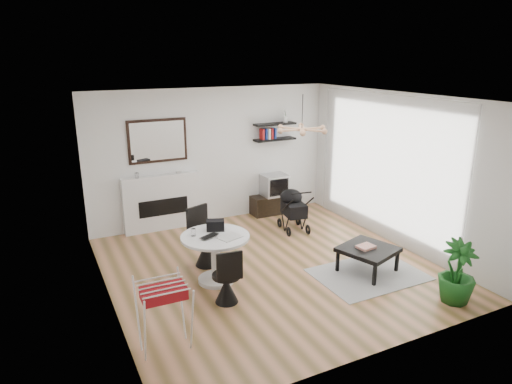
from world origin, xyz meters
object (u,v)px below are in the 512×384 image
fireplace (162,196)px  dining_table (216,251)px  crt_tv (274,185)px  potted_plant (457,272)px  drying_rack (164,315)px  stroller (293,211)px  coffee_table (368,250)px  tv_console (275,204)px

fireplace → dining_table: fireplace is taller
crt_tv → potted_plant: size_ratio=0.58×
dining_table → drying_rack: (-1.14, -1.29, -0.04)m
stroller → coffee_table: bearing=-77.6°
drying_rack → tv_console: bearing=47.8°
fireplace → stroller: size_ratio=2.44×
potted_plant → tv_console: bearing=95.7°
crt_tv → dining_table: size_ratio=0.51×
dining_table → drying_rack: size_ratio=1.20×
coffee_table → potted_plant: (0.49, -1.26, 0.08)m
dining_table → coffee_table: 2.38m
fireplace → crt_tv: (2.40, -0.13, -0.05)m
fireplace → dining_table: size_ratio=2.12×
tv_console → stroller: stroller is taller
stroller → coffee_table: 2.10m
coffee_table → potted_plant: bearing=-68.6°
fireplace → coffee_table: size_ratio=2.21×
tv_console → dining_table: dining_table is taller
crt_tv → fireplace: bearing=177.0°
crt_tv → drying_rack: (-3.42, -3.64, -0.19)m
drying_rack → fireplace: bearing=76.2°
drying_rack → stroller: size_ratio=0.96×
dining_table → drying_rack: bearing=-131.4°
dining_table → potted_plant: potted_plant is taller
tv_console → crt_tv: 0.43m
dining_table → coffee_table: dining_table is taller
dining_table → drying_rack: drying_rack is taller
tv_console → potted_plant: (0.43, -4.37, 0.24)m
tv_console → potted_plant: 4.40m
drying_rack → coffee_table: bearing=10.2°
fireplace → stroller: 2.56m
tv_console → stroller: 1.05m
dining_table → fireplace: bearing=93.0°
drying_rack → dining_table: bearing=49.8°
tv_console → coffee_table: coffee_table is taller
dining_table → potted_plant: bearing=-36.3°
crt_tv → stroller: (-0.13, -1.01, -0.25)m
drying_rack → potted_plant: bearing=-9.3°
tv_console → drying_rack: 5.03m
dining_table → tv_console: bearing=45.5°
stroller → potted_plant: 3.41m
tv_console → drying_rack: (-3.46, -3.65, 0.25)m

